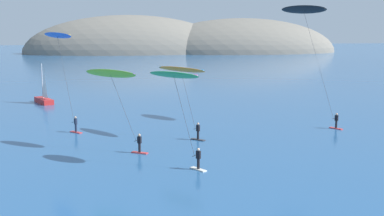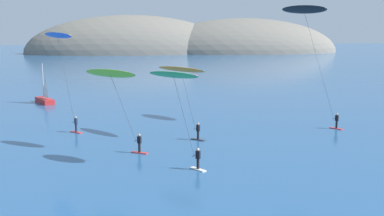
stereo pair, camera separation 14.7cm
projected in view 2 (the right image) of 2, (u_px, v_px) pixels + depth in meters
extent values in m
ellipsoid|color=slate|center=(131.00, 53.00, 204.21)|extent=(87.92, 39.07, 31.99)
ellipsoid|color=#84755B|center=(174.00, 52.00, 209.67)|extent=(42.13, 25.28, 21.58)
ellipsoid|color=#6B6656|center=(139.00, 53.00, 206.64)|extent=(65.47, 31.67, 27.65)
ellipsoid|color=slate|center=(244.00, 52.00, 210.68)|extent=(83.49, 42.75, 29.60)
cube|color=#B22323|center=(45.00, 101.00, 69.20)|extent=(3.32, 4.94, 0.70)
cone|color=#B22323|center=(40.00, 99.00, 71.17)|extent=(1.52, 2.24, 0.67)
cylinder|color=#B2B2B7|center=(43.00, 81.00, 68.98)|extent=(0.12, 0.12, 5.00)
pyramid|color=white|center=(45.00, 83.00, 68.27)|extent=(0.84, 1.66, 4.25)
cylinder|color=#A5A5AD|center=(46.00, 97.00, 68.61)|extent=(0.84, 1.66, 0.08)
cube|color=#2D2D33|center=(198.00, 140.00, 46.51)|extent=(1.34, 1.34, 0.08)
cylinder|color=black|center=(198.00, 135.00, 46.44)|extent=(0.22, 0.22, 0.80)
cube|color=black|center=(198.00, 128.00, 46.32)|extent=(0.37, 0.39, 0.60)
sphere|color=tan|center=(198.00, 124.00, 46.25)|extent=(0.22, 0.22, 0.22)
cylinder|color=black|center=(195.00, 129.00, 46.58)|extent=(0.46, 0.37, 0.04)
ellipsoid|color=orange|center=(181.00, 69.00, 46.95)|extent=(4.70, 5.58, 0.70)
cylinder|color=#0F7FE5|center=(181.00, 69.00, 46.94)|extent=(3.79, 4.76, 0.16)
cylinder|color=#333338|center=(188.00, 99.00, 46.77)|extent=(1.23, 1.56, 5.56)
cube|color=red|center=(139.00, 153.00, 41.66)|extent=(1.49, 1.12, 0.08)
cylinder|color=black|center=(139.00, 148.00, 41.59)|extent=(0.22, 0.22, 0.80)
cube|color=black|center=(139.00, 140.00, 41.47)|extent=(0.39, 0.37, 0.60)
sphere|color=tan|center=(139.00, 135.00, 41.40)|extent=(0.22, 0.22, 0.22)
cylinder|color=black|center=(136.00, 141.00, 41.66)|extent=(0.37, 0.46, 0.04)
ellipsoid|color=#8CD12D|center=(110.00, 73.00, 41.95)|extent=(4.96, 4.18, 0.95)
cylinder|color=#722DD1|center=(110.00, 73.00, 41.94)|extent=(4.15, 3.24, 0.16)
cylinder|color=#333338|center=(123.00, 107.00, 41.81)|extent=(2.10, 1.62, 5.65)
cube|color=silver|center=(198.00, 169.00, 36.77)|extent=(1.15, 1.48, 0.08)
cylinder|color=black|center=(198.00, 164.00, 36.70)|extent=(0.22, 0.22, 0.80)
cube|color=black|center=(198.00, 155.00, 36.58)|extent=(0.39, 0.37, 0.60)
sphere|color=beige|center=(198.00, 149.00, 36.51)|extent=(0.22, 0.22, 0.22)
cylinder|color=black|center=(194.00, 156.00, 36.79)|extent=(0.39, 0.44, 0.04)
ellipsoid|color=green|center=(173.00, 75.00, 36.77)|extent=(4.29, 4.00, 0.78)
cylinder|color=#D660B7|center=(173.00, 74.00, 36.76)|extent=(3.28, 2.88, 0.16)
cylinder|color=#333338|center=(184.00, 116.00, 36.79)|extent=(1.45, 1.27, 6.02)
cube|color=red|center=(76.00, 132.00, 49.83)|extent=(1.34, 1.34, 0.08)
cylinder|color=#192338|center=(76.00, 128.00, 49.75)|extent=(0.22, 0.22, 0.80)
cube|color=#192338|center=(76.00, 121.00, 49.64)|extent=(0.35, 0.39, 0.60)
sphere|color=tan|center=(76.00, 117.00, 49.57)|extent=(0.22, 0.22, 0.22)
cylinder|color=black|center=(74.00, 122.00, 49.92)|extent=(0.49, 0.32, 0.04)
ellipsoid|color=blue|center=(58.00, 35.00, 50.84)|extent=(4.18, 5.92, 0.80)
cylinder|color=gold|center=(58.00, 35.00, 50.83)|extent=(3.18, 5.14, 0.16)
cylinder|color=#333338|center=(66.00, 79.00, 50.39)|extent=(1.65, 2.72, 8.78)
cube|color=red|center=(336.00, 128.00, 51.62)|extent=(1.12, 1.49, 0.08)
cylinder|color=black|center=(337.00, 124.00, 51.55)|extent=(0.22, 0.22, 0.80)
cube|color=black|center=(337.00, 118.00, 51.43)|extent=(0.36, 0.39, 0.60)
sphere|color=tan|center=(337.00, 114.00, 51.36)|extent=(0.22, 0.22, 0.22)
cylinder|color=black|center=(334.00, 119.00, 51.70)|extent=(0.47, 0.36, 0.04)
ellipsoid|color=black|center=(304.00, 9.00, 52.73)|extent=(4.51, 5.41, 1.02)
cylinder|color=white|center=(304.00, 9.00, 52.72)|extent=(3.31, 4.42, 0.16)
cylinder|color=#333338|center=(319.00, 64.00, 52.22)|extent=(2.54, 3.44, 11.55)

